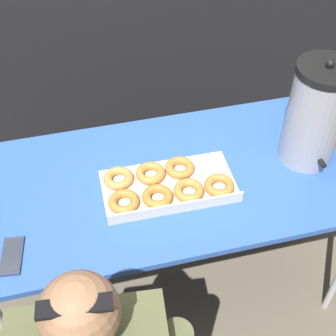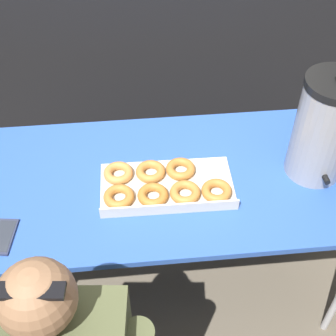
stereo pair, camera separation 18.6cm
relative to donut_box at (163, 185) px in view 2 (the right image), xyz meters
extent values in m
plane|color=brown|center=(0.03, 0.06, -0.79)|extent=(12.00, 12.00, 0.00)
cube|color=#2D56B2|center=(0.03, 0.06, -0.04)|extent=(1.54, 0.78, 0.03)
cylinder|color=#ADADB2|center=(-0.69, -0.29, -0.42)|extent=(0.03, 0.03, 0.74)
cylinder|color=#ADADB2|center=(-0.69, 0.40, -0.42)|extent=(0.03, 0.03, 0.74)
cylinder|color=#ADADB2|center=(0.75, 0.40, -0.42)|extent=(0.03, 0.03, 0.74)
cube|color=beige|center=(0.02, 0.01, -0.02)|extent=(0.53, 0.28, 0.02)
cube|color=beige|center=(0.01, -0.12, 0.01)|extent=(0.53, 0.02, 0.04)
torus|color=#B47230|center=(-0.18, -0.05, 0.01)|extent=(0.13, 0.13, 0.03)
torus|color=#B06E2B|center=(-0.04, -0.06, 0.01)|extent=(0.16, 0.16, 0.03)
torus|color=#BA7735|center=(0.08, -0.06, 0.01)|extent=(0.17, 0.17, 0.03)
torus|color=#B57330|center=(0.20, -0.06, 0.01)|extent=(0.13, 0.13, 0.03)
torus|color=#C58341|center=(-0.17, 0.07, 0.01)|extent=(0.14, 0.14, 0.03)
torus|color=#BA7836|center=(-0.04, 0.07, 0.01)|extent=(0.17, 0.17, 0.03)
torus|color=#B67331|center=(0.08, 0.07, 0.01)|extent=(0.16, 0.16, 0.03)
cylinder|color=#939399|center=(0.62, 0.05, 0.18)|extent=(0.23, 0.23, 0.41)
cylinder|color=black|center=(0.62, -0.07, 0.05)|extent=(0.02, 0.06, 0.02)
cube|color=#2D334C|center=(-0.60, -0.18, -0.02)|extent=(0.09, 0.17, 0.01)
cube|color=#2D333D|center=(-0.60, -0.18, -0.01)|extent=(0.08, 0.15, 0.00)
sphere|color=#8E6647|center=(-0.37, -0.65, 0.34)|extent=(0.20, 0.20, 0.20)
cube|color=black|center=(-0.37, -0.67, 0.42)|extent=(0.17, 0.06, 0.01)
camera|label=1|loc=(-0.29, -1.21, 1.37)|focal=50.00mm
camera|label=2|loc=(-0.10, -1.24, 1.37)|focal=50.00mm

